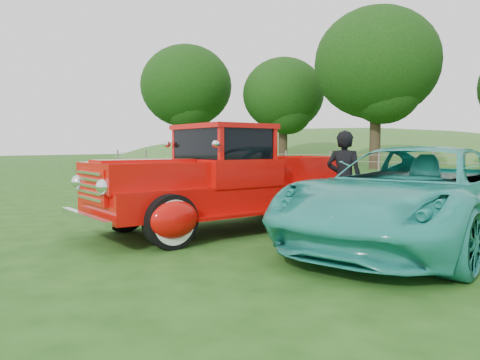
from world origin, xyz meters
The scene contains 9 objects.
ground centered at (0.00, 0.00, 0.00)m, with size 140.00×140.00×0.00m, color #1D4813.
distant_hills centered at (-4.08, 59.46, -4.55)m, with size 116.00×60.00×18.00m.
fence_line centered at (0.00, 22.00, 0.60)m, with size 48.00×0.12×1.20m.
tree_far_west centered at (-20.00, 26.00, 6.49)m, with size 7.60×7.60×9.93m.
tree_mid_west centered at (-12.00, 28.00, 5.55)m, with size 6.40×6.40×8.46m.
tree_near_west centered at (-4.00, 25.00, 6.80)m, with size 8.00×8.00×10.42m.
red_pickup centered at (-0.44, 0.80, 0.80)m, with size 3.60×5.27×1.78m.
teal_sedan centered at (2.57, 1.00, 0.71)m, with size 2.35×5.10×1.42m, color teal.
man centered at (1.30, 1.80, 0.84)m, with size 0.61×0.40×1.68m, color black.
Camera 1 is at (3.74, -5.94, 1.40)m, focal length 35.00 mm.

